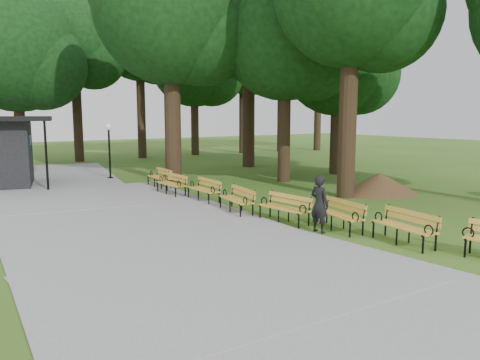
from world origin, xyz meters
TOP-DOWN VIEW (x-y plane):
  - ground at (0.00, 0.00)m, footprint 100.00×100.00m
  - path at (-4.00, 3.00)m, footprint 12.00×38.00m
  - person at (0.17, -0.76)m, footprint 0.46×0.64m
  - lamp_post at (-1.22, 13.17)m, footprint 0.32×0.32m
  - dirt_mound at (6.78, 2.59)m, footprint 2.88×2.88m
  - bench_1 at (1.14, -2.82)m, footprint 0.83×1.96m
  - bench_2 at (0.81, -0.85)m, footprint 0.90×1.97m
  - bench_3 at (0.10, 0.72)m, footprint 0.86×1.96m
  - bench_4 at (-0.33, 2.74)m, footprint 0.91×1.97m
  - bench_5 at (-0.23, 5.17)m, footprint 0.66×1.91m
  - bench_6 at (-0.63, 7.18)m, footprint 0.69×1.92m
  - bench_7 at (-0.24, 9.28)m, footprint 0.71×1.92m
  - lawn_tree_1 at (5.62, 7.53)m, footprint 6.31×6.31m
  - lawn_tree_2 at (1.00, 10.31)m, footprint 7.19×7.19m
  - lawn_tree_4 at (7.95, 13.93)m, footprint 7.02×7.02m
  - lawn_tree_5 at (9.93, 8.35)m, footprint 5.96×5.96m
  - tree_backdrop at (6.30, 22.54)m, footprint 36.94×9.21m

SIDE VIEW (x-z plane):
  - ground at x=0.00m, z-range 0.00..0.00m
  - path at x=-4.00m, z-range 0.00..0.06m
  - bench_1 at x=1.14m, z-range 0.00..0.88m
  - bench_2 at x=0.81m, z-range 0.00..0.88m
  - bench_3 at x=0.10m, z-range 0.00..0.88m
  - bench_4 at x=-0.33m, z-range 0.00..0.88m
  - bench_5 at x=-0.23m, z-range 0.00..0.88m
  - bench_6 at x=-0.63m, z-range 0.00..0.88m
  - bench_7 at x=-0.24m, z-range 0.00..0.88m
  - dirt_mound at x=6.78m, z-range 0.00..0.88m
  - person at x=0.17m, z-range 0.00..1.62m
  - lamp_post at x=-1.22m, z-range 0.65..3.48m
  - lawn_tree_5 at x=9.93m, z-range 1.58..10.76m
  - lawn_tree_1 at x=5.62m, z-range 1.93..12.17m
  - lawn_tree_2 at x=1.00m, z-range 2.27..14.11m
  - tree_backdrop at x=6.30m, z-range 0.00..16.58m
  - lawn_tree_4 at x=7.95m, z-range 2.59..14.93m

